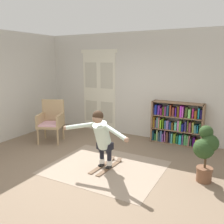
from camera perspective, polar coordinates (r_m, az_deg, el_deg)
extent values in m
plane|color=#7B6651|center=(4.93, -5.68, -13.58)|extent=(7.20, 7.20, 0.00)
cube|color=beige|center=(6.78, 6.47, 6.30)|extent=(6.00, 0.10, 2.90)
cube|color=silver|center=(7.49, -4.89, 4.77)|extent=(0.55, 0.04, 2.35)
cube|color=#BCB9A6|center=(7.42, -5.04, 8.71)|extent=(0.41, 0.01, 0.76)
cube|color=#BCB9A6|center=(7.57, -4.89, 0.34)|extent=(0.41, 0.01, 0.64)
cube|color=silver|center=(7.20, -1.21, 4.52)|extent=(0.55, 0.04, 2.35)
cube|color=#BCB9A6|center=(7.13, -1.31, 8.61)|extent=(0.41, 0.01, 0.76)
cube|color=#BCB9A6|center=(7.29, -1.26, -0.08)|extent=(0.41, 0.01, 0.64)
cube|color=silver|center=(7.28, -3.20, 14.25)|extent=(1.22, 0.04, 0.10)
cube|color=gray|center=(5.03, -1.53, -12.97)|extent=(2.24, 1.83, 0.01)
cube|color=#836348|center=(6.57, 9.75, -1.99)|extent=(0.04, 0.30, 1.10)
cube|color=#836348|center=(6.30, 20.77, -3.24)|extent=(0.04, 0.30, 1.10)
cube|color=#836348|center=(6.56, 14.88, -7.16)|extent=(1.27, 0.30, 0.02)
cube|color=#836348|center=(6.45, 15.05, -4.15)|extent=(1.27, 0.30, 0.02)
cube|color=#836348|center=(6.37, 15.23, -1.05)|extent=(1.27, 0.30, 0.02)
cube|color=#836348|center=(6.29, 15.41, 2.12)|extent=(1.27, 0.30, 0.02)
cube|color=navy|center=(6.67, 9.93, -5.31)|extent=(0.03, 0.20, 0.27)
cube|color=#1C5E30|center=(6.65, 10.35, -5.73)|extent=(0.05, 0.16, 0.19)
cube|color=#A5B76D|center=(6.62, 10.81, -5.33)|extent=(0.04, 0.17, 0.30)
cube|color=#273E4E|center=(6.62, 11.23, -5.66)|extent=(0.04, 0.20, 0.23)
cube|color=#436493|center=(6.60, 11.75, -5.44)|extent=(0.05, 0.22, 0.30)
cube|color=#9256C3|center=(6.61, 12.06, -5.84)|extent=(0.03, 0.20, 0.21)
cube|color=#AC5FAB|center=(6.58, 12.55, -5.58)|extent=(0.04, 0.16, 0.29)
cube|color=#4F3025|center=(6.56, 13.09, -5.71)|extent=(0.06, 0.19, 0.28)
cube|color=navy|center=(6.55, 13.71, -5.69)|extent=(0.03, 0.20, 0.29)
cube|color=#4BAAA5|center=(6.53, 14.12, -5.91)|extent=(0.04, 0.20, 0.26)
cube|color=#7DA62C|center=(6.53, 14.69, -5.95)|extent=(0.07, 0.15, 0.26)
cube|color=#1A623A|center=(6.52, 15.28, -6.23)|extent=(0.05, 0.17, 0.21)
cube|color=#29CFD3|center=(6.49, 15.98, -6.23)|extent=(0.06, 0.19, 0.24)
cube|color=slate|center=(6.50, 16.56, -6.19)|extent=(0.03, 0.23, 0.25)
cube|color=#469D57|center=(6.46, 17.04, -6.24)|extent=(0.06, 0.16, 0.27)
cube|color=#6CC16E|center=(6.47, 17.55, -6.36)|extent=(0.04, 0.16, 0.25)
cube|color=#A16162|center=(6.44, 17.92, -6.37)|extent=(0.04, 0.21, 0.27)
cube|color=#345042|center=(6.45, 18.25, -6.78)|extent=(0.03, 0.14, 0.18)
cube|color=#3E0F60|center=(6.44, 18.93, -6.63)|extent=(0.06, 0.16, 0.23)
cube|color=#CECC45|center=(6.43, 19.44, -6.90)|extent=(0.05, 0.18, 0.18)
cube|color=#936919|center=(6.58, 10.15, -2.17)|extent=(0.05, 0.20, 0.30)
cube|color=#402B4E|center=(6.56, 10.49, -2.65)|extent=(0.04, 0.14, 0.21)
cube|color=slate|center=(6.53, 10.88, -2.37)|extent=(0.05, 0.16, 0.28)
cube|color=tan|center=(6.51, 11.26, -2.43)|extent=(0.03, 0.19, 0.29)
cube|color=#7FD525|center=(6.52, 11.70, -2.67)|extent=(0.03, 0.23, 0.23)
cube|color=#497912|center=(6.49, 12.19, -2.59)|extent=(0.03, 0.20, 0.27)
cube|color=#305885|center=(6.50, 12.73, -2.81)|extent=(0.04, 0.21, 0.22)
cube|color=#7F60A7|center=(6.46, 13.17, -2.87)|extent=(0.06, 0.19, 0.23)
cube|color=navy|center=(6.45, 13.75, -3.14)|extent=(0.06, 0.15, 0.18)
cube|color=#573D14|center=(6.43, 14.27, -3.20)|extent=(0.06, 0.17, 0.19)
cube|color=#59CCA2|center=(6.42, 14.97, -3.23)|extent=(0.06, 0.19, 0.20)
cube|color=#D676C0|center=(6.41, 15.62, -3.02)|extent=(0.04, 0.23, 0.25)
cube|color=#64BF3C|center=(6.38, 16.00, -3.10)|extent=(0.04, 0.17, 0.26)
cube|color=navy|center=(6.38, 16.51, -3.49)|extent=(0.05, 0.20, 0.18)
cube|color=navy|center=(6.39, 17.16, -3.20)|extent=(0.05, 0.19, 0.25)
cube|color=brown|center=(6.37, 17.67, -3.10)|extent=(0.03, 0.20, 0.29)
cube|color=#8C3F53|center=(6.37, 18.12, -3.36)|extent=(0.05, 0.20, 0.24)
cube|color=olive|center=(6.36, 18.80, -3.35)|extent=(0.06, 0.23, 0.26)
cube|color=#3D7B7A|center=(6.33, 19.25, -3.74)|extent=(0.07, 0.23, 0.20)
cube|color=teal|center=(6.33, 19.73, -3.77)|extent=(0.03, 0.20, 0.19)
cube|color=#335E36|center=(6.34, 20.27, -3.53)|extent=(0.04, 0.19, 0.25)
cube|color=#513B78|center=(6.52, 10.16, 0.44)|extent=(0.03, 0.17, 0.19)
cube|color=navy|center=(6.46, 10.56, 0.66)|extent=(0.05, 0.20, 0.26)
cube|color=#57228B|center=(6.47, 11.27, 0.58)|extent=(0.07, 0.22, 0.25)
cube|color=#721A5C|center=(6.44, 11.80, 0.23)|extent=(0.04, 0.23, 0.19)
cube|color=#436213|center=(6.41, 12.23, 0.27)|extent=(0.03, 0.15, 0.22)
cube|color=#7B2E69|center=(6.39, 12.71, 0.30)|extent=(0.04, 0.19, 0.23)
cube|color=navy|center=(6.37, 13.32, 0.40)|extent=(0.05, 0.24, 0.27)
cube|color=#994225|center=(6.35, 13.86, 0.41)|extent=(0.03, 0.21, 0.29)
cube|color=brown|center=(6.37, 14.44, 0.13)|extent=(0.06, 0.18, 0.22)
cube|color=#4C20CC|center=(6.35, 15.07, 0.08)|extent=(0.03, 0.20, 0.23)
cube|color=#4E370E|center=(6.32, 15.62, 0.19)|extent=(0.06, 0.23, 0.28)
cube|color=#B72FC9|center=(6.30, 16.18, 0.19)|extent=(0.05, 0.22, 0.29)
cube|color=#BE4EBC|center=(6.29, 16.59, 0.07)|extent=(0.04, 0.20, 0.27)
cube|color=#405323|center=(6.30, 17.29, -0.03)|extent=(0.07, 0.16, 0.26)
cube|color=#77D665|center=(6.26, 18.00, -0.29)|extent=(0.06, 0.19, 0.22)
cube|color=#C72C86|center=(6.27, 18.74, -0.27)|extent=(0.04, 0.15, 0.24)
cube|color=#8D4B15|center=(6.25, 19.32, -0.56)|extent=(0.05, 0.18, 0.19)
cube|color=#27B4D6|center=(6.26, 19.97, -0.28)|extent=(0.03, 0.16, 0.26)
cube|color=#151153|center=(6.25, 20.47, -0.50)|extent=(0.05, 0.16, 0.23)
cylinder|color=tan|center=(6.48, -17.18, -5.67)|extent=(0.07, 0.07, 0.42)
cylinder|color=tan|center=(6.31, -12.77, -5.91)|extent=(0.07, 0.07, 0.42)
cylinder|color=tan|center=(6.95, -15.61, -4.38)|extent=(0.07, 0.07, 0.42)
cylinder|color=tan|center=(6.79, -11.47, -4.56)|extent=(0.07, 0.07, 0.42)
cube|color=tan|center=(6.56, -14.37, -3.11)|extent=(0.79, 0.79, 0.06)
cube|color=#E0A8BC|center=(6.55, -14.39, -2.69)|extent=(0.71, 0.71, 0.04)
cube|color=tan|center=(6.73, -13.79, 0.37)|extent=(0.57, 0.30, 0.60)
cube|color=tan|center=(6.61, -16.66, -1.61)|extent=(0.28, 0.54, 0.28)
cube|color=tan|center=(6.44, -12.17, -1.73)|extent=(0.28, 0.54, 0.28)
cylinder|color=brown|center=(4.76, 21.02, -13.67)|extent=(0.27, 0.27, 0.26)
cylinder|color=brown|center=(4.71, 21.13, -12.44)|extent=(0.29, 0.29, 0.04)
cylinder|color=#4C3823|center=(4.63, 21.32, -10.18)|extent=(0.04, 0.04, 0.36)
sphere|color=#26401C|center=(4.55, 22.26, -6.84)|extent=(0.30, 0.30, 0.30)
sphere|color=#26401C|center=(4.57, 21.47, -4.49)|extent=(0.24, 0.24, 0.24)
sphere|color=#26401C|center=(4.54, 20.92, -8.14)|extent=(0.36, 0.36, 0.36)
sphere|color=#26401C|center=(4.62, 21.82, -8.49)|extent=(0.21, 0.21, 0.21)
cube|color=brown|center=(5.07, -2.40, -12.63)|extent=(0.14, 0.85, 0.01)
cube|color=brown|center=(5.36, 0.01, -10.83)|extent=(0.10, 0.12, 0.06)
cube|color=black|center=(5.04, -2.54, -12.46)|extent=(0.09, 0.12, 0.04)
cube|color=brown|center=(4.98, -0.64, -13.10)|extent=(0.14, 0.85, 0.01)
cube|color=brown|center=(5.27, 1.70, -11.23)|extent=(0.10, 0.12, 0.06)
cube|color=black|center=(4.95, -0.77, -12.93)|extent=(0.09, 0.12, 0.04)
cylinder|color=white|center=(5.02, -2.41, -11.47)|extent=(0.12, 0.12, 0.10)
cylinder|color=black|center=(4.94, -2.44, -9.35)|extent=(0.10, 0.10, 0.30)
cylinder|color=black|center=(4.89, -2.56, -8.08)|extent=(0.12, 0.12, 0.22)
cylinder|color=white|center=(4.93, -0.65, -11.93)|extent=(0.12, 0.12, 0.10)
cylinder|color=black|center=(4.85, -0.65, -9.77)|extent=(0.10, 0.10, 0.30)
cylinder|color=black|center=(4.79, -0.76, -8.48)|extent=(0.12, 0.12, 0.22)
cube|color=black|center=(4.83, -1.67, -8.03)|extent=(0.31, 0.20, 0.14)
cylinder|color=silver|center=(4.68, -2.31, -5.55)|extent=(0.31, 0.46, 0.58)
sphere|color=#A67D63|center=(4.46, -3.43, -1.48)|extent=(0.21, 0.21, 0.20)
sphere|color=#382619|center=(4.46, -3.36, -0.95)|extent=(0.22, 0.22, 0.21)
cylinder|color=silver|center=(4.73, -7.80, -3.33)|extent=(0.58, 0.24, 0.19)
sphere|color=#A67D63|center=(4.85, -10.95, -3.74)|extent=(0.10, 0.10, 0.09)
cylinder|color=silver|center=(4.27, 0.93, -4.96)|extent=(0.57, 0.30, 0.19)
sphere|color=#A67D63|center=(4.08, 3.47, -6.62)|extent=(0.10, 0.10, 0.09)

